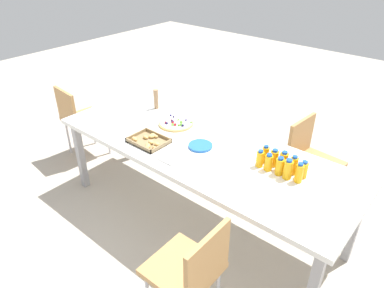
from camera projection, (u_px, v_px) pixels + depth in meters
The scene contains 20 objects.
ground_plane at pixel (199, 217), 3.20m from camera, with size 12.00×12.00×0.00m, color #B2A899.
party_table at pixel (200, 152), 2.84m from camera, with size 2.52×0.91×0.75m.
chair_far_left at pixel (191, 268), 2.09m from camera, with size 0.41×0.41×0.83m.
chair_end at pixel (78, 116), 3.84m from camera, with size 0.44×0.44×0.83m.
chair_near_left at pixel (310, 157), 3.14m from camera, with size 0.43×0.43×0.83m.
juice_bottle_0 at pixel (304, 170), 2.42m from camera, with size 0.05×0.05×0.13m.
juice_bottle_1 at pixel (294, 165), 2.45m from camera, with size 0.05×0.05×0.14m.
juice_bottle_2 at pixel (284, 161), 2.50m from camera, with size 0.06×0.06×0.15m.
juice_bottle_3 at pixel (274, 158), 2.54m from camera, with size 0.06×0.06×0.13m.
juice_bottle_4 at pixel (265, 154), 2.58m from camera, with size 0.05×0.05×0.14m.
juice_bottle_5 at pixel (299, 173), 2.37m from camera, with size 0.05×0.05×0.15m.
juice_bottle_6 at pixel (288, 169), 2.41m from camera, with size 0.06×0.06×0.15m.
juice_bottle_7 at pixel (280, 166), 2.45m from camera, with size 0.06×0.06×0.14m.
juice_bottle_8 at pixel (269, 163), 2.49m from camera, with size 0.06×0.06×0.13m.
juice_bottle_9 at pixel (260, 159), 2.53m from camera, with size 0.05×0.05×0.13m.
fruit_pizza at pixel (176, 123), 3.13m from camera, with size 0.31×0.31×0.05m.
snack_tray at pixel (148, 141), 2.86m from camera, with size 0.30×0.24×0.04m.
plate_stack at pixel (200, 146), 2.79m from camera, with size 0.19×0.19×0.02m.
napkin_stack at pixel (171, 158), 2.65m from camera, with size 0.15×0.15×0.01m, color white.
cardboard_tube at pixel (156, 99), 3.37m from camera, with size 0.04×0.04×0.19m, color #9E7A56.
Camera 1 is at (-1.51, 1.88, 2.19)m, focal length 33.12 mm.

